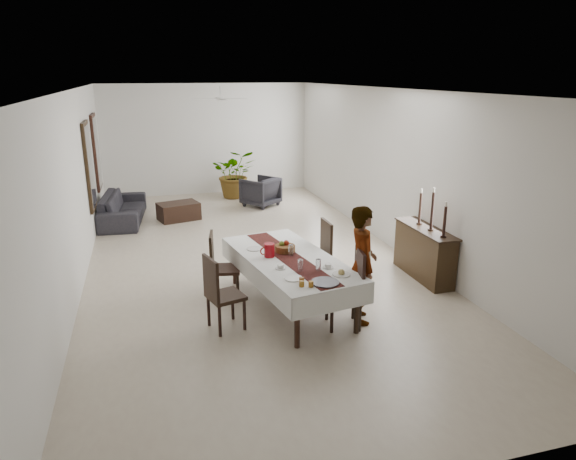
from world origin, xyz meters
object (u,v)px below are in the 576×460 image
at_px(dining_table_top, 289,260).
at_px(sofa, 123,208).
at_px(red_pitcher, 269,250).
at_px(sideboard_body, 424,253).
at_px(woman, 362,265).

bearing_deg(dining_table_top, sofa, 104.81).
bearing_deg(red_pitcher, dining_table_top, -21.22).
height_order(sideboard_body, sofa, sideboard_body).
bearing_deg(red_pitcher, sofa, 112.52).
bearing_deg(red_pitcher, woman, -36.46).
bearing_deg(dining_table_top, woman, -50.23).
distance_m(sideboard_body, sofa, 7.35).
bearing_deg(sofa, red_pitcher, -151.83).
xyz_separation_m(dining_table_top, sideboard_body, (2.61, 0.49, -0.32)).
relative_size(red_pitcher, sideboard_body, 0.14).
bearing_deg(sideboard_body, red_pitcher, -172.56).
relative_size(dining_table_top, sofa, 1.10).
bearing_deg(sideboard_body, dining_table_top, -169.38).
xyz_separation_m(sideboard_body, sofa, (-5.20, 5.19, -0.10)).
relative_size(sideboard_body, sofa, 0.64).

